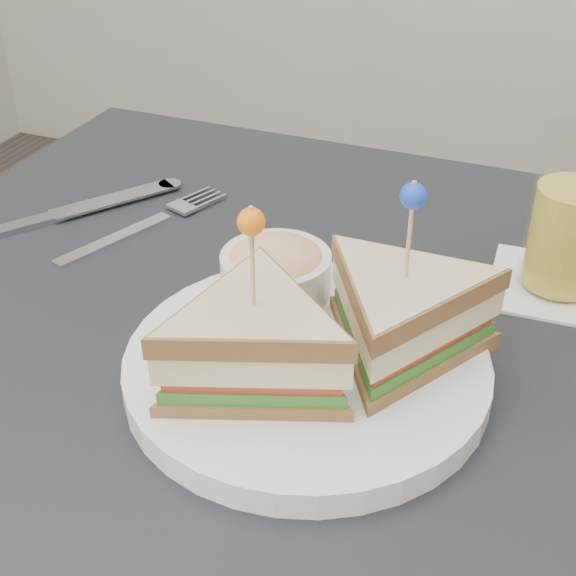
% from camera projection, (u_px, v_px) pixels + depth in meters
% --- Properties ---
extents(table, '(0.80, 0.80, 0.75)m').
position_uv_depth(table, '(272.00, 418.00, 0.67)').
color(table, black).
rests_on(table, ground).
extents(plate_meal, '(0.32, 0.31, 0.16)m').
position_uv_depth(plate_meal, '(318.00, 331.00, 0.57)').
color(plate_meal, white).
rests_on(plate_meal, table).
extents(cutlery_fork, '(0.09, 0.19, 0.01)m').
position_uv_depth(cutlery_fork, '(151.00, 222.00, 0.79)').
color(cutlery_fork, white).
rests_on(cutlery_fork, table).
extents(cutlery_knife, '(0.15, 0.21, 0.01)m').
position_uv_depth(cutlery_knife, '(63.00, 214.00, 0.80)').
color(cutlery_knife, '#B6BCC1').
rests_on(cutlery_knife, table).
extents(drink_set, '(0.12, 0.12, 0.14)m').
position_uv_depth(drink_set, '(570.00, 223.00, 0.66)').
color(drink_set, white).
rests_on(drink_set, table).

